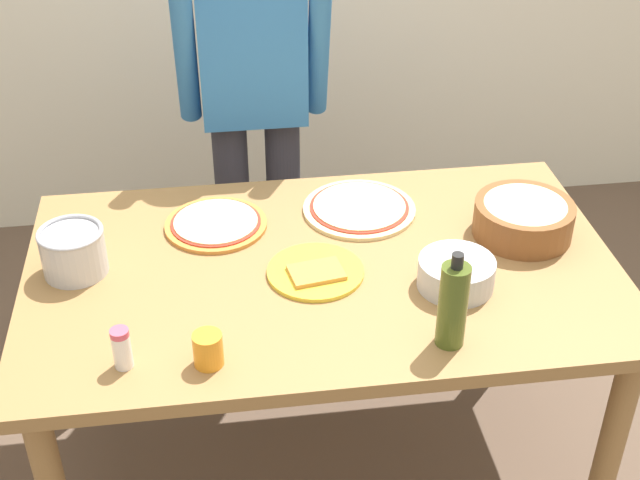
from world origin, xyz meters
TOP-DOWN VIEW (x-y plane):
  - ground at (0.00, 0.00)m, footprint 8.00×8.00m
  - dining_table at (0.00, 0.00)m, footprint 1.60×0.96m
  - person_cook at (-0.12, 0.76)m, footprint 0.49×0.25m
  - pizza_raw_on_board at (0.15, 0.26)m, footprint 0.33×0.33m
  - pizza_cooked_on_tray at (-0.28, 0.24)m, footprint 0.30×0.30m
  - plate_with_slice at (-0.02, -0.04)m, footprint 0.26×0.26m
  - popcorn_bowl at (0.58, 0.08)m, footprint 0.28×0.28m
  - mixing_bowl_steel at (0.33, -0.14)m, footprint 0.20×0.20m
  - olive_oil_bottle at (0.26, -0.36)m, footprint 0.07×0.07m
  - steel_pot at (-0.66, 0.06)m, footprint 0.17×0.17m
  - cup_orange at (-0.32, -0.35)m, footprint 0.07×0.07m
  - salt_shaker at (-0.51, -0.33)m, footprint 0.04×0.04m

SIDE VIEW (x-z plane):
  - ground at x=0.00m, z-range 0.00..0.00m
  - dining_table at x=0.00m, z-range 0.29..1.05m
  - plate_with_slice at x=-0.02m, z-range 0.76..0.78m
  - pizza_raw_on_board at x=0.15m, z-range 0.76..0.78m
  - pizza_cooked_on_tray at x=-0.28m, z-range 0.76..0.78m
  - mixing_bowl_steel at x=0.33m, z-range 0.76..0.84m
  - cup_orange at x=-0.32m, z-range 0.76..0.84m
  - salt_shaker at x=-0.51m, z-range 0.76..0.87m
  - popcorn_bowl at x=0.58m, z-range 0.76..0.88m
  - steel_pot at x=-0.66m, z-range 0.76..0.89m
  - olive_oil_bottle at x=0.26m, z-range 0.75..1.00m
  - person_cook at x=-0.12m, z-range 0.13..1.75m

